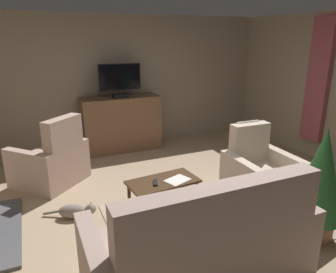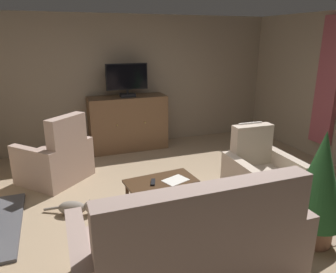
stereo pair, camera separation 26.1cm
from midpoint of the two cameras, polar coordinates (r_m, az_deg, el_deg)
The scene contains 14 objects.
ground_plane at distance 4.34m, azimuth 2.42°, elevation -12.97°, with size 6.59×6.41×0.04m, color tan.
wall_back at distance 6.58m, azimuth -9.10°, elevation 9.65°, with size 6.59×0.10×2.61m, color gray.
curtain_panel_far at distance 6.24m, azimuth 24.35°, elevation 9.12°, with size 0.10×0.44×2.19m, color #A34C56.
rug_central at distance 4.14m, azimuth 7.34°, elevation -14.38°, with size 2.65×1.83×0.01m, color tan.
tv_cabinet at distance 6.36m, azimuth -9.59°, elevation 2.07°, with size 1.52×0.56×1.08m.
television at distance 6.13m, azimuth -9.89°, elevation 10.07°, with size 0.80×0.20×0.63m.
coffee_table at distance 4.07m, azimuth -2.76°, elevation -8.74°, with size 0.93×0.54×0.44m.
tv_remote at distance 3.97m, azimuth -4.17°, elevation -8.31°, with size 0.17×0.05×0.02m, color black.
folded_newspaper at distance 4.05m, azimuth -0.13°, elevation -7.86°, with size 0.30×0.22×0.01m, color silver.
sofa_floral at distance 3.05m, azimuth 3.82°, elevation -19.23°, with size 2.10×0.91×1.11m.
armchair_by_fireplace at distance 5.23m, azimuth -21.57°, elevation -4.41°, with size 1.25×1.25×1.07m.
armchair_near_window at distance 4.59m, azimuth 14.66°, elevation -6.95°, with size 0.86×0.90×1.03m.
potted_plant_on_hearth_side at distance 3.80m, azimuth 24.03°, elevation -7.15°, with size 0.59×0.59×1.28m.
cat at distance 4.28m, azimuth -18.03°, elevation -12.64°, with size 0.63×0.35×0.20m.
Camera 1 is at (-1.81, -3.29, 2.19)m, focal length 33.81 mm.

